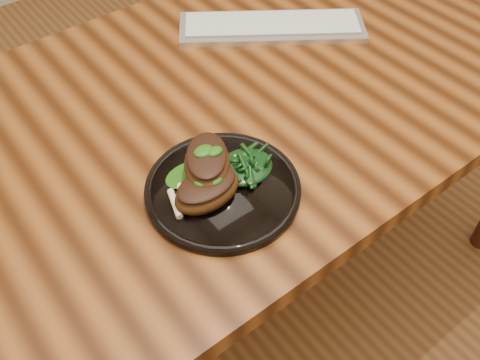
% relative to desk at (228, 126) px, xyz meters
% --- Properties ---
extents(desk, '(1.60, 0.80, 0.75)m').
position_rel_desk_xyz_m(desk, '(0.00, 0.00, 0.00)').
color(desk, black).
rests_on(desk, ground).
extents(plate, '(0.25, 0.25, 0.02)m').
position_rel_desk_xyz_m(plate, '(-0.16, -0.20, 0.09)').
color(plate, black).
rests_on(plate, desk).
extents(lamb_chop_front, '(0.12, 0.08, 0.05)m').
position_rel_desk_xyz_m(lamb_chop_front, '(-0.19, -0.21, 0.12)').
color(lamb_chop_front, '#41220C').
rests_on(lamb_chop_front, plate).
extents(lamb_chop_back, '(0.13, 0.13, 0.05)m').
position_rel_desk_xyz_m(lamb_chop_back, '(-0.17, -0.17, 0.14)').
color(lamb_chop_back, '#41220C').
rests_on(lamb_chop_back, plate).
extents(herb_smear, '(0.08, 0.05, 0.00)m').
position_rel_desk_xyz_m(herb_smear, '(-0.19, -0.14, 0.10)').
color(herb_smear, '#103F06').
rests_on(herb_smear, plate).
extents(greens_heap, '(0.09, 0.09, 0.04)m').
position_rel_desk_xyz_m(greens_heap, '(-0.11, -0.19, 0.11)').
color(greens_heap, black).
rests_on(greens_heap, plate).
extents(keyboard, '(0.40, 0.33, 0.02)m').
position_rel_desk_xyz_m(keyboard, '(0.21, 0.12, 0.09)').
color(keyboard, silver).
rests_on(keyboard, desk).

